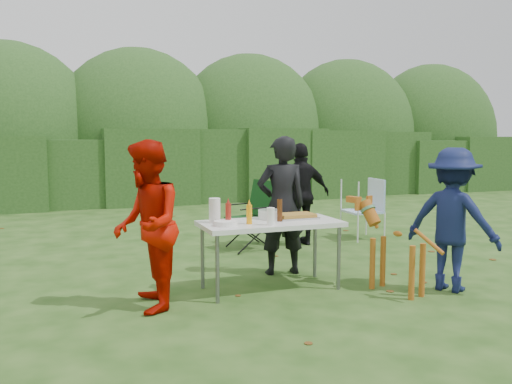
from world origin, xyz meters
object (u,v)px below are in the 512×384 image
object	(u,v)px
child	(453,220)
camping_chair	(249,215)
person_black_puffy	(301,194)
paper_towel_roll	(215,210)
lawn_chair	(363,209)
mustard_bottle	(249,214)
folding_table	(270,226)
beer_bottle	(280,210)
person_cook	(281,206)
person_red_jacket	(147,226)
dog	(397,248)
ketchup_bottle	(228,214)

from	to	relation	value
child	camping_chair	world-z (taller)	child
person_black_puffy	paper_towel_roll	xyz separation A→B (m)	(-1.92, -1.90, 0.10)
lawn_chair	mustard_bottle	xyz separation A→B (m)	(-2.74, -2.21, 0.35)
folding_table	beer_bottle	world-z (taller)	beer_bottle
person_cook	lawn_chair	bearing A→B (deg)	-137.02
person_red_jacket	dog	bearing A→B (deg)	88.30
camping_chair	dog	bearing A→B (deg)	90.81
mustard_bottle	beer_bottle	bearing A→B (deg)	7.38
folding_table	person_black_puffy	size ratio (longest dim) A/B	0.97
person_cook	mustard_bottle	world-z (taller)	person_cook
child	ketchup_bottle	distance (m)	2.39
person_cook	camping_chair	distance (m)	1.53
person_cook	camping_chair	world-z (taller)	person_cook
camping_chair	mustard_bottle	bearing A→B (deg)	56.25
camping_chair	person_cook	bearing A→B (deg)	71.15
person_black_puffy	ketchup_bottle	size ratio (longest dim) A/B	7.03
child	beer_bottle	distance (m)	1.85
mustard_bottle	person_red_jacket	bearing A→B (deg)	-171.94
ketchup_bottle	beer_bottle	bearing A→B (deg)	-0.38
folding_table	dog	world-z (taller)	dog
person_red_jacket	camping_chair	distance (m)	2.96
child	ketchup_bottle	xyz separation A→B (m)	(-2.29, 0.69, 0.08)
folding_table	person_cook	distance (m)	0.69
person_black_puffy	beer_bottle	distance (m)	2.41
person_black_puffy	beer_bottle	size ratio (longest dim) A/B	6.44
ketchup_bottle	person_red_jacket	bearing A→B (deg)	-166.80
ketchup_bottle	person_cook	bearing A→B (deg)	34.57
person_cook	paper_towel_roll	xyz separation A→B (m)	(-0.95, -0.43, 0.05)
person_cook	dog	xyz separation A→B (m)	(0.82, -1.16, -0.34)
person_cook	beer_bottle	distance (m)	0.66
folding_table	beer_bottle	xyz separation A→B (m)	(0.09, -0.03, 0.17)
lawn_chair	paper_towel_roll	size ratio (longest dim) A/B	3.74
person_red_jacket	ketchup_bottle	xyz separation A→B (m)	(0.87, 0.20, 0.04)
beer_bottle	folding_table	bearing A→B (deg)	161.49
person_black_puffy	ketchup_bottle	bearing A→B (deg)	50.60
person_red_jacket	child	size ratio (longest dim) A/B	1.06
lawn_chair	mustard_bottle	world-z (taller)	lawn_chair
person_red_jacket	ketchup_bottle	bearing A→B (deg)	109.76
ketchup_bottle	person_black_puffy	bearing A→B (deg)	48.58
person_black_puffy	child	world-z (taller)	person_black_puffy
person_black_puffy	dog	bearing A→B (deg)	88.93
lawn_chair	mustard_bottle	size ratio (longest dim) A/B	4.86
dog	ketchup_bottle	world-z (taller)	same
camping_chair	mustard_bottle	world-z (taller)	camping_chair
person_cook	camping_chair	size ratio (longest dim) A/B	1.64
camping_chair	beer_bottle	world-z (taller)	camping_chair
mustard_bottle	child	bearing A→B (deg)	-17.13
paper_towel_roll	person_cook	bearing A→B (deg)	24.13
person_black_puffy	ketchup_bottle	distance (m)	2.75
lawn_chair	folding_table	bearing A→B (deg)	44.33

